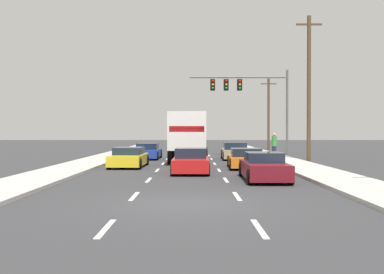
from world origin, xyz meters
TOP-DOWN VIEW (x-y plane):
  - ground_plane at (0.00, 25.00)m, footprint 140.00×140.00m
  - sidewalk_right at (6.60, 20.00)m, footprint 2.69×80.00m
  - sidewalk_left at (-6.60, 20.00)m, footprint 2.69×80.00m
  - lane_markings at (0.00, 19.10)m, footprint 3.54×57.00m
  - car_blue at (-3.18, 21.69)m, footprint 1.93×4.37m
  - car_yellow at (-3.56, 13.79)m, footprint 2.05×4.42m
  - box_truck at (-0.01, 18.09)m, footprint 2.75×7.95m
  - car_red at (0.15, 10.10)m, footprint 1.93×4.43m
  - car_tan at (3.47, 21.23)m, footprint 2.08×4.46m
  - car_orange at (3.32, 12.94)m, footprint 2.11×4.13m
  - car_maroon at (3.37, 6.58)m, footprint 1.90×4.64m
  - traffic_signal_mast at (4.65, 26.03)m, footprint 8.55×0.69m
  - utility_pole_mid at (8.40, 18.56)m, footprint 1.80×0.28m
  - utility_pole_far at (8.96, 38.76)m, footprint 1.80×0.28m
  - pedestrian_near_corner at (6.38, 20.73)m, footprint 0.38×0.38m

SIDE VIEW (x-z plane):
  - ground_plane at x=0.00m, z-range 0.00..0.00m
  - lane_markings at x=0.00m, z-range 0.00..0.01m
  - sidewalk_right at x=6.60m, z-range 0.00..0.14m
  - sidewalk_left at x=-6.60m, z-range 0.00..0.14m
  - car_orange at x=3.32m, z-range -0.04..1.12m
  - car_blue at x=-3.18m, z-range -0.06..1.16m
  - car_yellow at x=-3.56m, z-range -0.04..1.15m
  - car_maroon at x=3.37m, z-range -0.05..1.17m
  - car_red at x=0.15m, z-range -0.06..1.22m
  - car_tan at x=3.47m, z-range -0.07..1.23m
  - pedestrian_near_corner at x=6.38m, z-range 0.15..2.02m
  - box_truck at x=-0.01m, z-range 0.27..3.64m
  - utility_pole_far at x=8.96m, z-range 0.14..8.28m
  - utility_pole_mid at x=8.40m, z-range 0.14..10.36m
  - traffic_signal_mast at x=4.65m, z-range 1.90..9.34m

